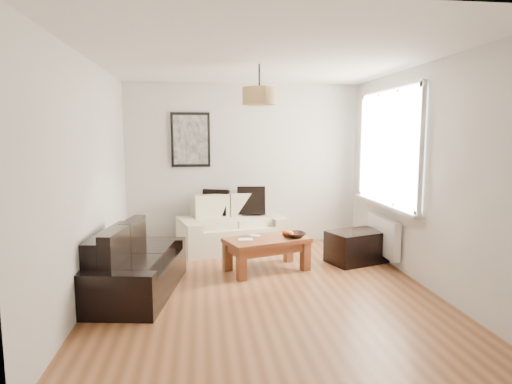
{
  "coord_description": "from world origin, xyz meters",
  "views": [
    {
      "loc": [
        -0.71,
        -4.91,
        1.77
      ],
      "look_at": [
        0.0,
        0.6,
        1.05
      ],
      "focal_mm": 30.71,
      "sensor_mm": 36.0,
      "label": 1
    }
  ],
  "objects": [
    {
      "name": "floor",
      "position": [
        0.0,
        0.0,
        0.0
      ],
      "size": [
        4.5,
        4.5,
        0.0
      ],
      "primitive_type": "plane",
      "color": "brown",
      "rests_on": "ground"
    },
    {
      "name": "ceiling",
      "position": [
        0.0,
        0.0,
        2.6
      ],
      "size": [
        3.8,
        4.5,
        0.0
      ],
      "primitive_type": null,
      "color": "white",
      "rests_on": "floor"
    },
    {
      "name": "wall_back",
      "position": [
        0.0,
        2.25,
        1.3
      ],
      "size": [
        3.8,
        0.04,
        2.6
      ],
      "primitive_type": null,
      "color": "silver",
      "rests_on": "floor"
    },
    {
      "name": "wall_front",
      "position": [
        0.0,
        -2.25,
        1.3
      ],
      "size": [
        3.8,
        0.04,
        2.6
      ],
      "primitive_type": null,
      "color": "silver",
      "rests_on": "floor"
    },
    {
      "name": "wall_left",
      "position": [
        -1.9,
        0.0,
        1.3
      ],
      "size": [
        0.04,
        4.5,
        2.6
      ],
      "primitive_type": null,
      "color": "silver",
      "rests_on": "floor"
    },
    {
      "name": "wall_right",
      "position": [
        1.9,
        0.0,
        1.3
      ],
      "size": [
        0.04,
        4.5,
        2.6
      ],
      "primitive_type": null,
      "color": "silver",
      "rests_on": "floor"
    },
    {
      "name": "window_bay",
      "position": [
        1.86,
        0.8,
        1.6
      ],
      "size": [
        0.14,
        1.9,
        1.6
      ],
      "primitive_type": null,
      "color": "white",
      "rests_on": "wall_right"
    },
    {
      "name": "radiator",
      "position": [
        1.82,
        0.8,
        0.38
      ],
      "size": [
        0.1,
        0.9,
        0.52
      ],
      "primitive_type": "cube",
      "color": "white",
      "rests_on": "wall_right"
    },
    {
      "name": "poster",
      "position": [
        -0.85,
        2.22,
        1.7
      ],
      "size": [
        0.62,
        0.04,
        0.87
      ],
      "primitive_type": null,
      "color": "black",
      "rests_on": "wall_back"
    },
    {
      "name": "pendant_shade",
      "position": [
        0.0,
        0.3,
        2.23
      ],
      "size": [
        0.4,
        0.4,
        0.2
      ],
      "primitive_type": "cylinder",
      "color": "tan",
      "rests_on": "ceiling"
    },
    {
      "name": "loveseat_cream",
      "position": [
        -0.23,
        1.78,
        0.39
      ],
      "size": [
        1.75,
        1.22,
        0.79
      ],
      "primitive_type": null,
      "rotation": [
        0.0,
        0.0,
        0.24
      ],
      "color": "beige",
      "rests_on": "floor"
    },
    {
      "name": "sofa_leather",
      "position": [
        -1.43,
        -0.01,
        0.35
      ],
      "size": [
        1.04,
        1.74,
        0.71
      ],
      "primitive_type": null,
      "rotation": [
        0.0,
        0.0,
        1.41
      ],
      "color": "black",
      "rests_on": "floor"
    },
    {
      "name": "coffee_table",
      "position": [
        0.14,
        0.63,
        0.22
      ],
      "size": [
        1.19,
        0.89,
        0.43
      ],
      "primitive_type": null,
      "rotation": [
        0.0,
        0.0,
        0.33
      ],
      "color": "brown",
      "rests_on": "floor"
    },
    {
      "name": "ottoman",
      "position": [
        1.45,
        0.84,
        0.22
      ],
      "size": [
        0.9,
        0.73,
        0.44
      ],
      "primitive_type": "cube",
      "rotation": [
        0.0,
        0.0,
        0.34
      ],
      "color": "black",
      "rests_on": "floor"
    },
    {
      "name": "cushion_left",
      "position": [
        -0.48,
        1.97,
        0.71
      ],
      "size": [
        0.43,
        0.28,
        0.41
      ],
      "primitive_type": "cube",
      "rotation": [
        0.0,
        0.0,
        -0.4
      ],
      "color": "black",
      "rests_on": "loveseat_cream"
    },
    {
      "name": "cushion_right",
      "position": [
        0.1,
        1.97,
        0.73
      ],
      "size": [
        0.46,
        0.18,
        0.45
      ],
      "primitive_type": "cube",
      "rotation": [
        0.0,
        0.0,
        -0.1
      ],
      "color": "black",
      "rests_on": "loveseat_cream"
    },
    {
      "name": "fruit_bowl",
      "position": [
        0.52,
        0.62,
        0.47
      ],
      "size": [
        0.31,
        0.31,
        0.07
      ],
      "primitive_type": "imported",
      "rotation": [
        0.0,
        0.0,
        0.14
      ],
      "color": "black",
      "rests_on": "coffee_table"
    },
    {
      "name": "orange_a",
      "position": [
        0.45,
        0.7,
        0.47
      ],
      "size": [
        0.08,
        0.08,
        0.07
      ],
      "primitive_type": "sphere",
      "rotation": [
        0.0,
        0.0,
        0.08
      ],
      "color": "#DD4B12",
      "rests_on": "fruit_bowl"
    },
    {
      "name": "orange_b",
      "position": [
        0.48,
        0.68,
        0.47
      ],
      "size": [
        0.08,
        0.08,
        0.07
      ],
      "primitive_type": "sphere",
      "rotation": [
        0.0,
        0.0,
        -0.25
      ],
      "color": "orange",
      "rests_on": "fruit_bowl"
    },
    {
      "name": "orange_c",
      "position": [
        0.42,
        0.75,
        0.47
      ],
      "size": [
        0.11,
        0.11,
        0.09
      ],
      "primitive_type": "sphere",
      "rotation": [
        0.0,
        0.0,
        -0.27
      ],
      "color": "#D95012",
      "rests_on": "fruit_bowl"
    },
    {
      "name": "papers",
      "position": [
        -0.14,
        0.58,
        0.44
      ],
      "size": [
        0.2,
        0.15,
        0.01
      ],
      "primitive_type": "cube",
      "rotation": [
        0.0,
        0.0,
        -0.11
      ],
      "color": "white",
      "rests_on": "coffee_table"
    }
  ]
}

